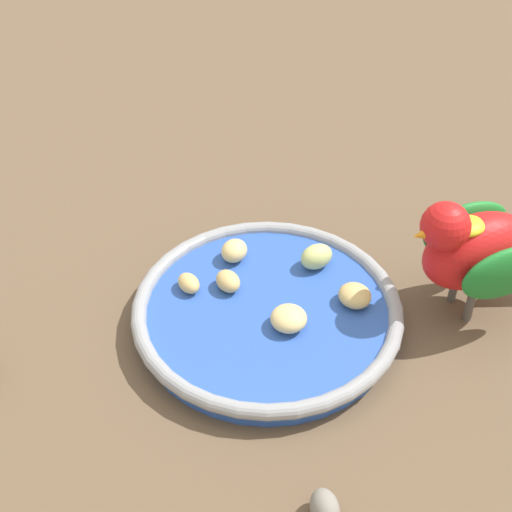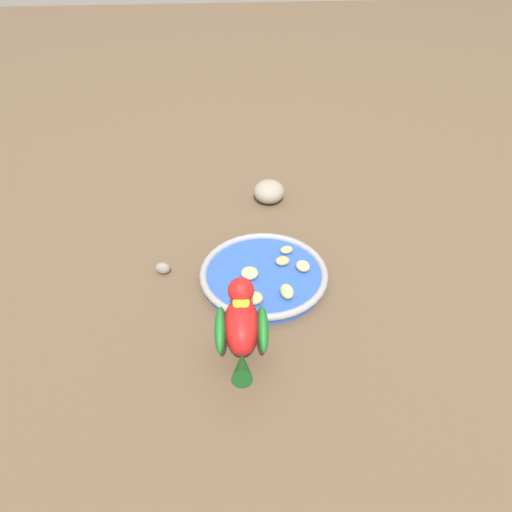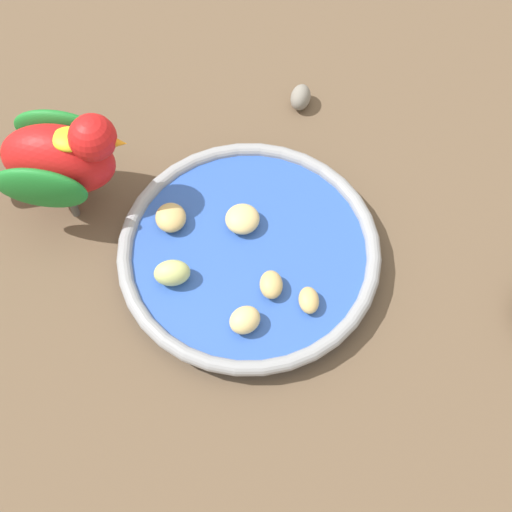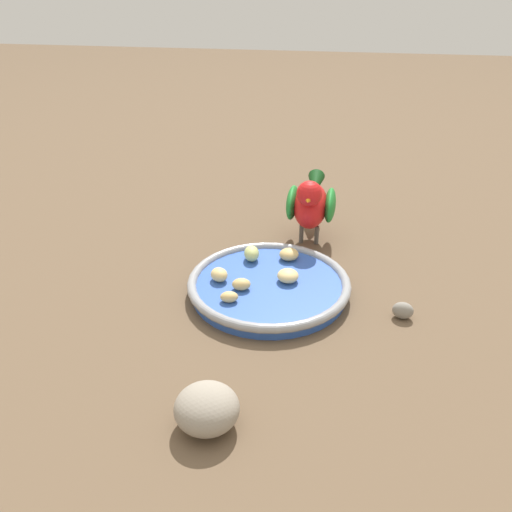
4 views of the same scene
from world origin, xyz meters
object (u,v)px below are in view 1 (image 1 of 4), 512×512
Objects in this scene: apple_piece_1 at (234,251)px; pebble_0 at (325,509)px; apple_piece_0 at (189,283)px; apple_piece_4 at (289,318)px; feeding_bowl at (267,312)px; apple_piece_2 at (228,281)px; parrot at (482,246)px; apple_piece_5 at (355,296)px; apple_piece_3 at (317,257)px.

apple_piece_1 is 0.95× the size of pebble_0.
apple_piece_0 is 0.10m from apple_piece_4.
apple_piece_1 reaches higher than apple_piece_0.
apple_piece_4 is (-0.10, -0.01, -0.00)m from apple_piece_1.
apple_piece_4 is at bearing -162.05° from feeding_bowl.
apple_piece_1 is 1.03× the size of apple_piece_2.
feeding_bowl is 0.03m from apple_piece_4.
parrot is (-0.08, -0.19, 0.04)m from apple_piece_2.
apple_piece_5 is at bearing -140.87° from apple_piece_1.
apple_piece_0 is at bearing 5.11° from pebble_0.
feeding_bowl is 0.07m from apple_piece_1.
apple_piece_3 is 0.14m from parrot.
apple_piece_5 is 0.19m from pebble_0.
apple_piece_5 is (-0.09, -0.07, -0.00)m from apple_piece_1.
apple_piece_1 is 0.87× the size of apple_piece_4.
apple_piece_4 reaches higher than feeding_bowl.
apple_piece_0 is 0.79× the size of apple_piece_3.
apple_piece_2 is at bearing -108.91° from apple_piece_0.
apple_piece_3 is 1.05× the size of apple_piece_5.
parrot is (-0.03, -0.10, 0.04)m from apple_piece_5.
apple_piece_1 reaches higher than pebble_0.
apple_piece_2 is at bearing 26.34° from apple_piece_4.
parrot reaches higher than apple_piece_1.
apple_piece_1 is at bearing -65.07° from apple_piece_0.
apple_piece_1 is at bearing 6.99° from apple_piece_4.
apple_piece_4 reaches higher than apple_piece_0.
apple_piece_0 is 0.79× the size of apple_piece_4.
apple_piece_5 is at bearing -106.80° from feeding_bowl.
feeding_bowl is at bearing -13.12° from parrot.
pebble_0 is at bearing 146.88° from apple_piece_5.
apple_piece_3 is at bearing 9.98° from apple_piece_5.
apple_piece_4 is at bearing 93.84° from apple_piece_5.
apple_piece_3 is 0.18× the size of parrot.
apple_piece_3 reaches higher than apple_piece_2.
feeding_bowl is 0.04m from apple_piece_2.
apple_piece_1 is 0.91× the size of apple_piece_5.
parrot reaches higher than pebble_0.
apple_piece_2 is at bearing 88.75° from apple_piece_3.
apple_piece_0 is 0.25m from parrot.
apple_piece_1 is at bearing 2.80° from feeding_bowl.
parrot is at bearing -97.39° from apple_piece_4.
apple_piece_4 is at bearing -139.18° from apple_piece_0.
apple_piece_0 is 0.91× the size of apple_piece_1.
parrot reaches higher than apple_piece_4.
apple_piece_4 is at bearing -15.03° from pebble_0.
apple_piece_5 is (-0.02, -0.07, 0.01)m from feeding_bowl.
apple_piece_1 is 0.04m from apple_piece_2.
apple_piece_2 is 0.08m from apple_piece_3.
apple_piece_4 is (-0.06, 0.05, -0.00)m from apple_piece_3.
feeding_bowl is at bearing -130.73° from apple_piece_0.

